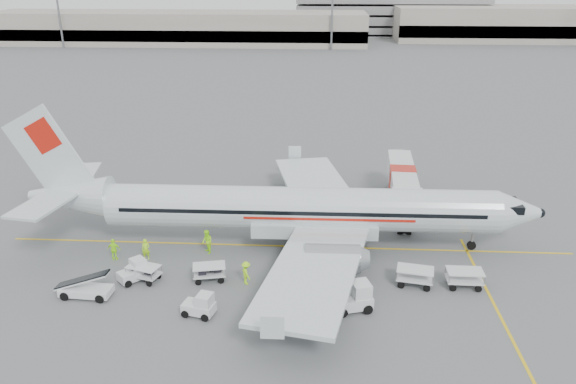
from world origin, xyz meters
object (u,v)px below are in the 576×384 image
tug_fore (352,297)px  aircraft (301,181)px  tug_aft (133,271)px  tug_mid (198,304)px  jet_bridge (402,189)px  belt_loader (85,280)px

tug_fore → aircraft: bearing=95.4°
aircraft → tug_aft: (-11.47, -6.12, -4.65)m
aircraft → tug_mid: (-6.04, -9.97, -4.65)m
tug_aft → aircraft: bearing=-16.5°
tug_fore → tug_aft: (-15.07, 2.73, -0.18)m
aircraft → tug_mid: 12.55m
tug_aft → tug_fore: bearing=-54.8°
aircraft → jet_bridge: 12.30m
belt_loader → tug_fore: (17.54, -0.57, -0.27)m
belt_loader → tug_fore: 17.55m
tug_fore → tug_mid: tug_fore is taller
aircraft → jet_bridge: size_ratio=2.64×
belt_loader → aircraft: bearing=34.6°
jet_bridge → tug_mid: 23.24m
jet_bridge → tug_mid: jet_bridge is taller
jet_bridge → tug_fore: size_ratio=6.07×
aircraft → tug_aft: 13.81m
belt_loader → tug_fore: belt_loader is taller
tug_fore → tug_mid: bearing=169.9°
aircraft → belt_loader: 16.75m
tug_mid → tug_aft: 6.66m
aircraft → belt_loader: bearing=-149.8°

